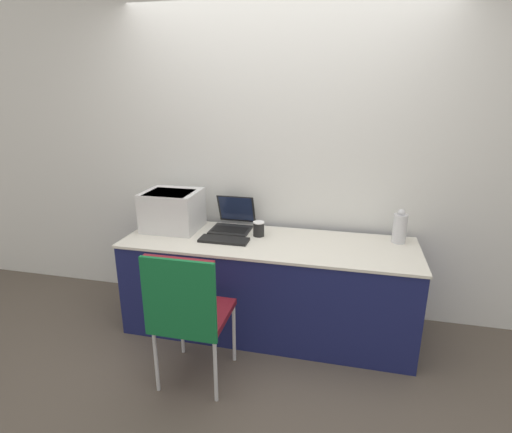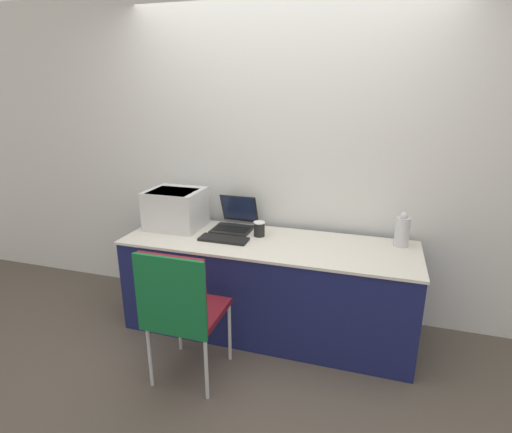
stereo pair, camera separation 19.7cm
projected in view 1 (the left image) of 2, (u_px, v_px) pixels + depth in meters
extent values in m
plane|color=brown|center=(258.00, 353.00, 2.93)|extent=(14.00, 14.00, 0.00)
cube|color=silver|center=(280.00, 160.00, 3.26)|extent=(8.00, 0.05, 2.60)
cube|color=#191E51|center=(268.00, 287.00, 3.13)|extent=(2.19, 0.68, 0.73)
cube|color=silver|center=(268.00, 243.00, 3.02)|extent=(2.21, 0.70, 0.02)
cube|color=silver|center=(173.00, 210.00, 3.25)|extent=(0.44, 0.38, 0.32)
cube|color=#51565B|center=(170.00, 196.00, 3.18)|extent=(0.35, 0.29, 0.06)
cube|color=black|center=(231.00, 230.00, 3.24)|extent=(0.31, 0.26, 0.02)
cube|color=black|center=(230.00, 229.00, 3.22)|extent=(0.28, 0.14, 0.00)
cube|color=black|center=(236.00, 209.00, 3.36)|extent=(0.31, 0.10, 0.24)
cube|color=#192342|center=(236.00, 209.00, 3.36)|extent=(0.28, 0.09, 0.22)
cube|color=black|center=(224.00, 240.00, 3.02)|extent=(0.37, 0.14, 0.02)
cylinder|color=black|center=(259.00, 229.00, 3.12)|extent=(0.09, 0.09, 0.11)
cylinder|color=white|center=(259.00, 222.00, 3.10)|extent=(0.09, 0.09, 0.01)
cylinder|color=silver|center=(400.00, 229.00, 2.97)|extent=(0.10, 0.10, 0.22)
sphere|color=silver|center=(401.00, 213.00, 2.93)|extent=(0.06, 0.06, 0.06)
cube|color=maroon|center=(195.00, 314.00, 2.57)|extent=(0.43, 0.44, 0.04)
cube|color=maroon|center=(180.00, 294.00, 2.31)|extent=(0.43, 0.03, 0.46)
cylinder|color=silver|center=(182.00, 326.00, 2.87)|extent=(0.02, 0.02, 0.45)
cylinder|color=silver|center=(234.00, 333.00, 2.79)|extent=(0.02, 0.02, 0.45)
cylinder|color=silver|center=(156.00, 361.00, 2.50)|extent=(0.02, 0.02, 0.45)
cylinder|color=silver|center=(215.00, 370.00, 2.42)|extent=(0.02, 0.02, 0.45)
cube|color=#146633|center=(179.00, 300.00, 2.29)|extent=(0.45, 0.02, 0.51)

